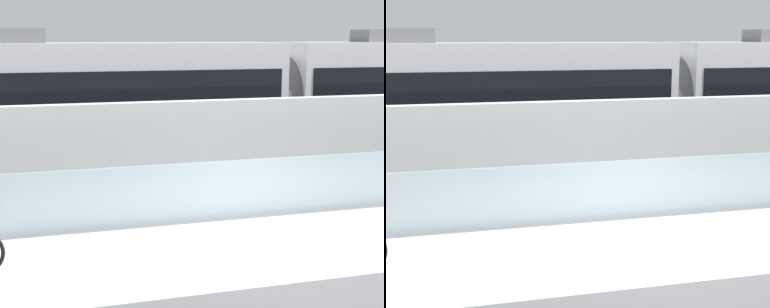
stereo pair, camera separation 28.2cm
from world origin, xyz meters
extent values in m
plane|color=slate|center=(0.00, 0.00, 0.00)|extent=(200.00, 200.00, 0.00)
cube|color=silver|center=(0.00, 0.00, 0.01)|extent=(32.00, 3.20, 0.01)
cube|color=silver|center=(0.00, 1.85, 0.59)|extent=(32.00, 0.05, 1.17)
cube|color=silver|center=(0.00, 3.65, 1.10)|extent=(32.00, 0.36, 2.20)
cube|color=#595654|center=(0.00, 6.13, 0.00)|extent=(32.00, 0.08, 0.01)
cube|color=#595654|center=(0.00, 7.57, 0.00)|extent=(32.00, 0.08, 0.01)
cube|color=silver|center=(-2.64, 6.85, 1.90)|extent=(11.00, 2.50, 3.10)
cube|color=black|center=(-2.64, 6.85, 2.25)|extent=(10.56, 2.54, 1.04)
cube|color=#4C4C51|center=(-2.64, 6.85, 0.53)|extent=(10.78, 2.53, 0.28)
cube|color=#232326|center=(0.88, 6.85, 0.36)|extent=(1.40, 1.88, 0.20)
cylinder|color=black|center=(0.88, 6.13, 0.30)|extent=(0.60, 0.10, 0.60)
cylinder|color=black|center=(0.88, 7.57, 0.30)|extent=(0.60, 0.10, 0.60)
cube|color=#232326|center=(5.34, 6.85, 0.36)|extent=(1.40, 1.88, 0.20)
cylinder|color=black|center=(5.34, 6.13, 0.30)|extent=(0.60, 0.10, 0.60)
cylinder|color=black|center=(5.34, 7.57, 0.30)|extent=(0.60, 0.10, 0.60)
cylinder|color=#59595B|center=(3.11, 6.85, 1.90)|extent=(0.60, 2.30, 2.30)
camera|label=1|loc=(-4.09, -9.25, 3.63)|focal=56.18mm
camera|label=2|loc=(-3.82, -9.32, 3.63)|focal=56.18mm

